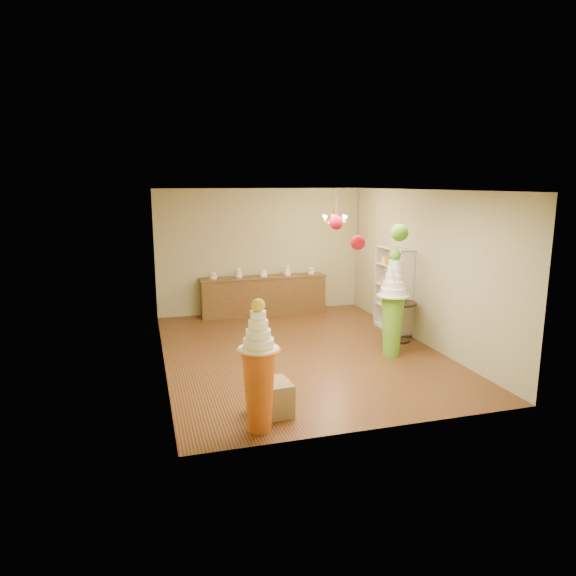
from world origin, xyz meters
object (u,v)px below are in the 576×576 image
object	(u,v)px
sideboard	(264,294)
round_table	(400,316)
pedestal_green	(393,312)
pedestal_orange	(259,379)

from	to	relation	value
sideboard	round_table	xyz separation A→B (m)	(2.10, -2.92, 0.05)
sideboard	round_table	world-z (taller)	sideboard
pedestal_green	round_table	world-z (taller)	pedestal_green
sideboard	round_table	size ratio (longest dim) A/B	3.71
pedestal_green	sideboard	xyz separation A→B (m)	(-1.55, 3.64, -0.34)
round_table	pedestal_orange	bearing A→B (deg)	-140.66
pedestal_green	sideboard	distance (m)	3.97
round_table	pedestal_green	bearing A→B (deg)	-127.38
pedestal_orange	pedestal_green	bearing A→B (deg)	36.09
pedestal_orange	round_table	world-z (taller)	pedestal_orange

